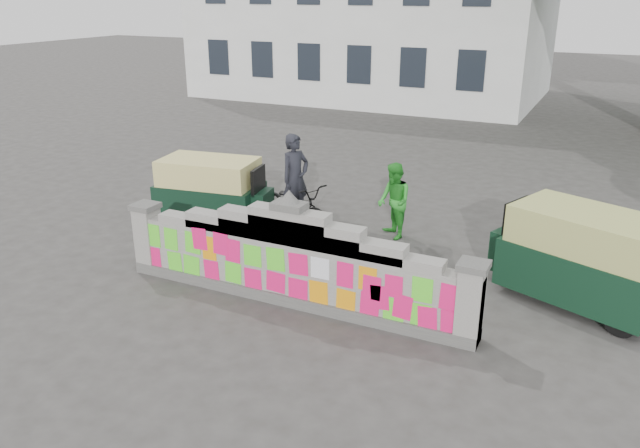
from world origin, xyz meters
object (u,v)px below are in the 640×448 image
Objects in this scene: pedestrian at (394,201)px; rickshaw_left at (213,190)px; cyclist_bike at (296,207)px; cyclist_rider at (295,189)px; rickshaw_right at (580,256)px.

pedestrian is 0.60× the size of rickshaw_left.
cyclist_bike is at bearing 0.58° from rickshaw_left.
rickshaw_left is (-1.95, -0.31, -0.20)m from cyclist_rider.
rickshaw_left is at bearing 17.23° from rickshaw_right.
rickshaw_right reaches higher than cyclist_bike.
cyclist_bike is 2.14m from pedestrian.
rickshaw_left is 7.81m from rickshaw_right.
pedestrian is (2.05, 0.58, -0.15)m from cyclist_rider.
cyclist_rider is at bearing 0.58° from rickshaw_left.
pedestrian is at bearing 0.34° from rickshaw_right.
rickshaw_right is at bearing 26.82° from pedestrian.
pedestrian is at bearing -51.87° from cyclist_rider.
cyclist_rider is 2.14m from pedestrian.
cyclist_rider is 1.18× the size of pedestrian.
cyclist_rider is at bearing 0.00° from cyclist_bike.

